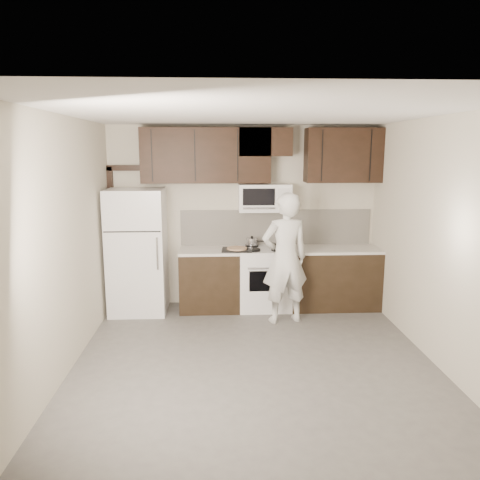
{
  "coord_description": "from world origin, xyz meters",
  "views": [
    {
      "loc": [
        -0.41,
        -4.77,
        2.33
      ],
      "look_at": [
        -0.12,
        0.9,
        1.24
      ],
      "focal_mm": 35.0,
      "sensor_mm": 36.0,
      "label": 1
    }
  ],
  "objects": [
    {
      "name": "ceiling",
      "position": [
        0.0,
        0.0,
        2.7
      ],
      "size": [
        4.5,
        4.5,
        0.0
      ],
      "primitive_type": "plane",
      "rotation": [
        3.14,
        0.0,
        0.0
      ],
      "color": "white",
      "rests_on": "back_wall"
    },
    {
      "name": "microwave",
      "position": [
        0.3,
        2.06,
        1.65
      ],
      "size": [
        0.76,
        0.42,
        0.4
      ],
      "color": "white",
      "rests_on": "upper_cabinets"
    },
    {
      "name": "upper_cabinets",
      "position": [
        0.21,
        2.08,
        2.28
      ],
      "size": [
        3.48,
        0.35,
        0.78
      ],
      "color": "black",
      "rests_on": "back_wall"
    },
    {
      "name": "stove",
      "position": [
        0.3,
        1.94,
        0.46
      ],
      "size": [
        0.76,
        0.66,
        0.94
      ],
      "color": "white",
      "rests_on": "floor"
    },
    {
      "name": "door_trim",
      "position": [
        -1.92,
        2.21,
        1.25
      ],
      "size": [
        0.5,
        0.08,
        2.12
      ],
      "color": "black",
      "rests_on": "floor"
    },
    {
      "name": "refrigerator",
      "position": [
        -1.55,
        1.89,
        0.9
      ],
      "size": [
        0.8,
        0.76,
        1.8
      ],
      "color": "white",
      "rests_on": "floor"
    },
    {
      "name": "pizza",
      "position": [
        -0.12,
        1.82,
        0.94
      ],
      "size": [
        0.31,
        0.31,
        0.02
      ],
      "primitive_type": "cylinder",
      "rotation": [
        0.0,
        0.0,
        -0.07
      ],
      "color": "tan",
      "rests_on": "baking_tray"
    },
    {
      "name": "person",
      "position": [
        0.52,
        1.36,
        0.89
      ],
      "size": [
        0.73,
        0.56,
        1.79
      ],
      "primitive_type": "imported",
      "rotation": [
        0.0,
        0.0,
        3.37
      ],
      "color": "white",
      "rests_on": "floor"
    },
    {
      "name": "backsplash",
      "position": [
        0.5,
        2.24,
        1.18
      ],
      "size": [
        2.9,
        0.02,
        0.54
      ],
      "primitive_type": "cube",
      "color": "silver",
      "rests_on": "counter_run"
    },
    {
      "name": "saucepan",
      "position": [
        0.12,
        2.09,
        0.98
      ],
      "size": [
        0.3,
        0.17,
        0.17
      ],
      "color": "silver",
      "rests_on": "stove"
    },
    {
      "name": "floor",
      "position": [
        0.0,
        0.0,
        0.0
      ],
      "size": [
        4.5,
        4.5,
        0.0
      ],
      "primitive_type": "plane",
      "color": "#52504D",
      "rests_on": "ground"
    },
    {
      "name": "baking_tray",
      "position": [
        -0.12,
        1.82,
        0.92
      ],
      "size": [
        0.45,
        0.35,
        0.02
      ],
      "primitive_type": "cube",
      "rotation": [
        0.0,
        0.0,
        -0.07
      ],
      "color": "black",
      "rests_on": "counter_run"
    },
    {
      "name": "back_wall",
      "position": [
        0.0,
        2.25,
        1.35
      ],
      "size": [
        4.0,
        0.0,
        4.0
      ],
      "primitive_type": "plane",
      "rotation": [
        1.57,
        0.0,
        0.0
      ],
      "color": "beige",
      "rests_on": "ground"
    },
    {
      "name": "counter_run",
      "position": [
        0.6,
        1.94,
        0.46
      ],
      "size": [
        2.95,
        0.64,
        0.91
      ],
      "color": "black",
      "rests_on": "floor"
    }
  ]
}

